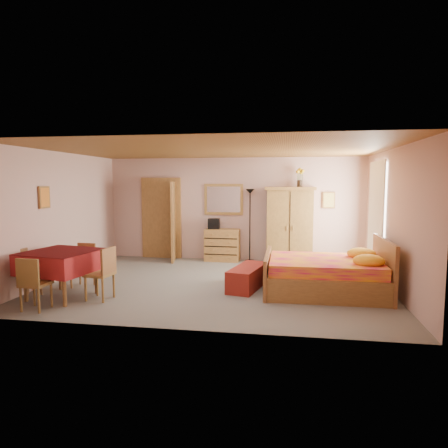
% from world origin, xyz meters
% --- Properties ---
extents(floor, '(6.50, 6.50, 0.00)m').
position_xyz_m(floor, '(0.00, 0.00, 0.00)').
color(floor, slate).
rests_on(floor, ground).
extents(ceiling, '(6.50, 6.50, 0.00)m').
position_xyz_m(ceiling, '(0.00, 0.00, 2.60)').
color(ceiling, brown).
rests_on(ceiling, wall_back).
extents(wall_back, '(6.50, 0.10, 2.60)m').
position_xyz_m(wall_back, '(0.00, 2.50, 1.30)').
color(wall_back, tan).
rests_on(wall_back, floor).
extents(wall_front, '(6.50, 0.10, 2.60)m').
position_xyz_m(wall_front, '(0.00, -2.50, 1.30)').
color(wall_front, tan).
rests_on(wall_front, floor).
extents(wall_left, '(0.10, 5.00, 2.60)m').
position_xyz_m(wall_left, '(-3.25, 0.00, 1.30)').
color(wall_left, tan).
rests_on(wall_left, floor).
extents(wall_right, '(0.10, 5.00, 2.60)m').
position_xyz_m(wall_right, '(3.25, 0.00, 1.30)').
color(wall_right, tan).
rests_on(wall_right, floor).
extents(doorway, '(1.06, 0.12, 2.15)m').
position_xyz_m(doorway, '(-1.90, 2.47, 1.02)').
color(doorway, '#9E6B35').
rests_on(doorway, floor).
extents(window, '(0.08, 1.40, 1.95)m').
position_xyz_m(window, '(3.21, 1.20, 1.45)').
color(window, white).
rests_on(window, wall_right).
extents(picture_left, '(0.04, 0.32, 0.42)m').
position_xyz_m(picture_left, '(-3.22, -0.60, 1.70)').
color(picture_left, orange).
rests_on(picture_left, wall_left).
extents(picture_back, '(0.30, 0.04, 0.40)m').
position_xyz_m(picture_back, '(2.35, 2.47, 1.55)').
color(picture_back, '#D8BF59').
rests_on(picture_back, wall_back).
extents(chest_of_drawers, '(0.87, 0.46, 0.81)m').
position_xyz_m(chest_of_drawers, '(-0.26, 2.27, 0.40)').
color(chest_of_drawers, '#A97539').
rests_on(chest_of_drawers, floor).
extents(wall_mirror, '(1.00, 0.06, 0.79)m').
position_xyz_m(wall_mirror, '(-0.26, 2.48, 1.55)').
color(wall_mirror, silver).
rests_on(wall_mirror, wall_back).
extents(stereo, '(0.29, 0.22, 0.27)m').
position_xyz_m(stereo, '(-0.47, 2.28, 0.94)').
color(stereo, black).
rests_on(stereo, chest_of_drawers).
extents(floor_lamp, '(0.26, 0.26, 1.82)m').
position_xyz_m(floor_lamp, '(0.43, 2.32, 0.91)').
color(floor_lamp, black).
rests_on(floor_lamp, floor).
extents(wardrobe, '(1.21, 0.65, 1.87)m').
position_xyz_m(wardrobe, '(1.41, 2.17, 0.94)').
color(wardrobe, olive).
rests_on(wardrobe, floor).
extents(sunflower_vase, '(0.18, 0.18, 0.45)m').
position_xyz_m(sunflower_vase, '(1.64, 2.29, 2.10)').
color(sunflower_vase, gold).
rests_on(sunflower_vase, wardrobe).
extents(bed, '(2.15, 1.69, 0.99)m').
position_xyz_m(bed, '(2.03, -0.29, 0.50)').
color(bed, '#C41350').
rests_on(bed, floor).
extents(bench, '(0.71, 1.29, 0.41)m').
position_xyz_m(bench, '(0.64, -0.21, 0.20)').
color(bench, maroon).
rests_on(bench, floor).
extents(dining_table, '(1.29, 1.29, 0.81)m').
position_xyz_m(dining_table, '(-2.47, -1.34, 0.41)').
color(dining_table, maroon).
rests_on(dining_table, floor).
extents(chair_south, '(0.40, 0.40, 0.84)m').
position_xyz_m(chair_south, '(-2.50, -2.02, 0.42)').
color(chair_south, olive).
rests_on(chair_south, floor).
extents(chair_north, '(0.39, 0.39, 0.82)m').
position_xyz_m(chair_north, '(-2.48, -0.63, 0.41)').
color(chair_north, '#A46B37').
rests_on(chair_north, floor).
extents(chair_west, '(0.44, 0.44, 0.82)m').
position_xyz_m(chair_west, '(-3.11, -1.38, 0.41)').
color(chair_west, '#985F33').
rests_on(chair_west, floor).
extents(chair_east, '(0.46, 0.46, 0.90)m').
position_xyz_m(chair_east, '(-1.78, -1.35, 0.45)').
color(chair_east, olive).
rests_on(chair_east, floor).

